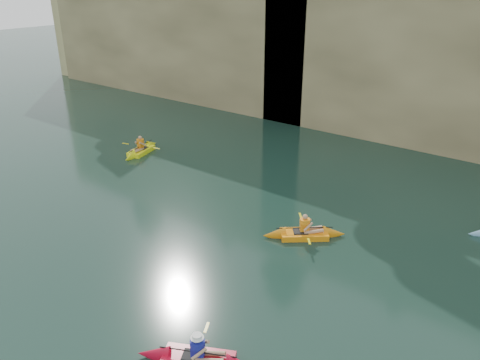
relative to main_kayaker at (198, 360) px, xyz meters
The scene contains 8 objects.
cliff 28.85m from the main_kayaker, 92.90° to the left, with size 70.00×16.00×12.00m, color tan.
cliff_slab_west 30.31m from the main_kayaker, 135.82° to the left, with size 26.00×2.40×10.56m, color tan.
cliff_slab_center 21.55m from the main_kayaker, 88.43° to the left, with size 24.00×2.40×11.40m, color tan.
sea_cave_west 28.07m from the main_kayaker, 133.92° to the left, with size 4.50×1.00×4.00m, color black.
sea_cave_center 20.94m from the main_kayaker, 105.06° to the left, with size 3.50×1.00×3.20m, color black.
main_kayaker is the anchor object (origin of this frame).
kayaker_orange 7.40m from the main_kayaker, 98.19° to the left, with size 2.95×2.61×1.22m.
kayaker_yellow 16.40m from the main_kayaker, 143.14° to the left, with size 2.42×3.17×1.26m.
Camera 1 is at (7.85, -4.91, 9.38)m, focal length 35.00 mm.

